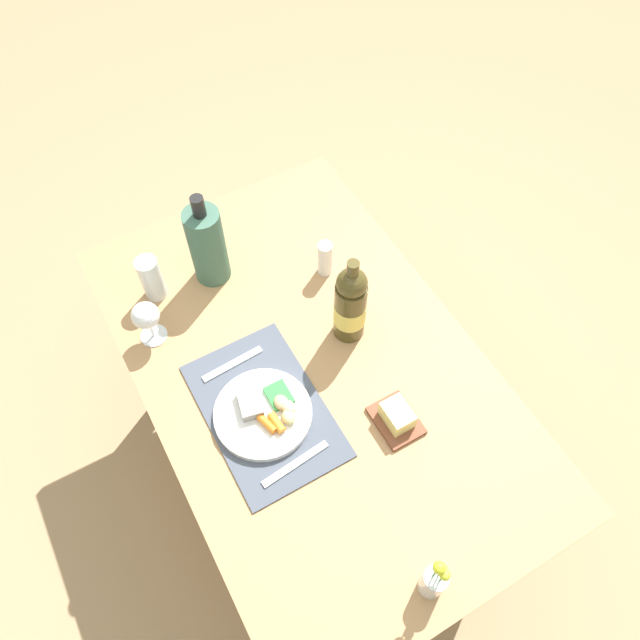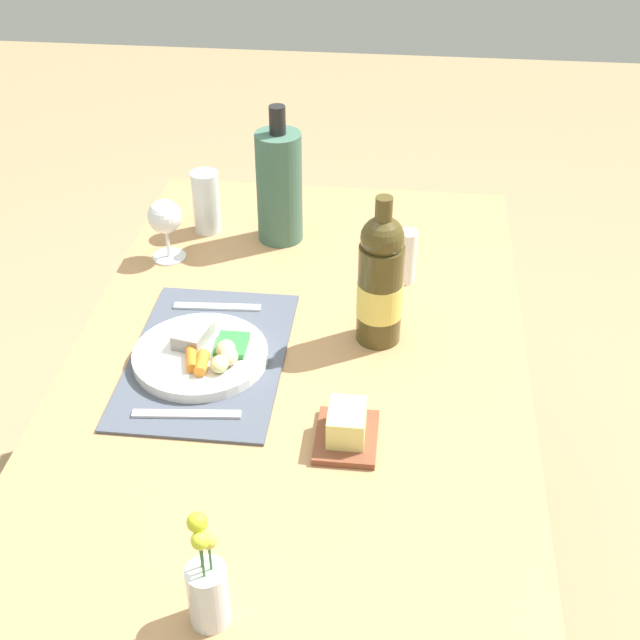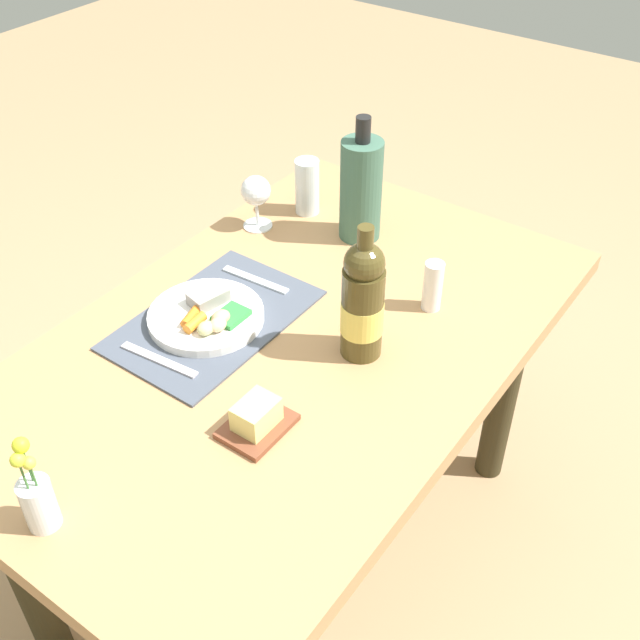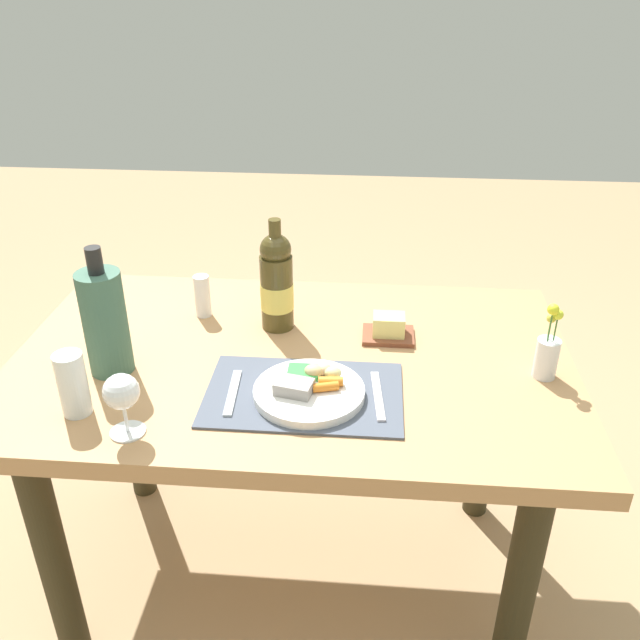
{
  "view_description": "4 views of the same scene",
  "coord_description": "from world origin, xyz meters",
  "px_view_note": "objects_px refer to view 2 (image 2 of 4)",
  "views": [
    {
      "loc": [
        0.69,
        -0.37,
        2.18
      ],
      "look_at": [
        -0.07,
        0.07,
        0.83
      ],
      "focal_mm": 35.01,
      "sensor_mm": 36.0,
      "label": 1
    },
    {
      "loc": [
        1.27,
        0.18,
        1.71
      ],
      "look_at": [
        0.02,
        0.04,
        0.83
      ],
      "focal_mm": 48.51,
      "sensor_mm": 36.0,
      "label": 2
    },
    {
      "loc": [
        0.95,
        0.77,
        1.79
      ],
      "look_at": [
        -0.05,
        0.05,
        0.78
      ],
      "focal_mm": 43.64,
      "sensor_mm": 36.0,
      "label": 3
    },
    {
      "loc": [
        0.19,
        -1.39,
        1.61
      ],
      "look_at": [
        0.07,
        0.03,
        0.83
      ],
      "focal_mm": 37.89,
      "sensor_mm": 36.0,
      "label": 4
    }
  ],
  "objects_px": {
    "butter_dish": "(347,428)",
    "salt_shaker": "(406,257)",
    "wine_glass": "(165,219)",
    "fork": "(217,307)",
    "flower_vase": "(207,587)",
    "dining_table": "(300,395)",
    "cooler_bottle": "(279,186)",
    "dinner_plate": "(202,354)",
    "knife": "(187,414)",
    "water_tumbler": "(207,206)",
    "wine_bottle": "(380,282)"
  },
  "relations": [
    {
      "from": "butter_dish",
      "to": "salt_shaker",
      "type": "bearing_deg",
      "value": 170.83
    },
    {
      "from": "wine_glass",
      "to": "butter_dish",
      "type": "bearing_deg",
      "value": 39.08
    },
    {
      "from": "fork",
      "to": "salt_shaker",
      "type": "relative_size",
      "value": 1.5
    },
    {
      "from": "salt_shaker",
      "to": "flower_vase",
      "type": "height_order",
      "value": "flower_vase"
    },
    {
      "from": "dining_table",
      "to": "cooler_bottle",
      "type": "xyz_separation_m",
      "value": [
        -0.41,
        -0.09,
        0.24
      ]
    },
    {
      "from": "dining_table",
      "to": "dinner_plate",
      "type": "distance_m",
      "value": 0.22
    },
    {
      "from": "fork",
      "to": "flower_vase",
      "type": "bearing_deg",
      "value": 7.69
    },
    {
      "from": "knife",
      "to": "salt_shaker",
      "type": "distance_m",
      "value": 0.59
    },
    {
      "from": "knife",
      "to": "wine_glass",
      "type": "xyz_separation_m",
      "value": [
        -0.51,
        -0.16,
        0.09
      ]
    },
    {
      "from": "dining_table",
      "to": "dinner_plate",
      "type": "relative_size",
      "value": 5.52
    },
    {
      "from": "dinner_plate",
      "to": "dining_table",
      "type": "bearing_deg",
      "value": 109.57
    },
    {
      "from": "knife",
      "to": "salt_shaker",
      "type": "bearing_deg",
      "value": 137.94
    },
    {
      "from": "water_tumbler",
      "to": "butter_dish",
      "type": "bearing_deg",
      "value": 29.45
    },
    {
      "from": "wine_bottle",
      "to": "knife",
      "type": "bearing_deg",
      "value": -49.28
    },
    {
      "from": "water_tumbler",
      "to": "cooler_bottle",
      "type": "distance_m",
      "value": 0.18
    },
    {
      "from": "dinner_plate",
      "to": "cooler_bottle",
      "type": "relative_size",
      "value": 0.79
    },
    {
      "from": "wine_bottle",
      "to": "wine_glass",
      "type": "xyz_separation_m",
      "value": [
        -0.24,
        -0.47,
        -0.03
      ]
    },
    {
      "from": "water_tumbler",
      "to": "knife",
      "type": "bearing_deg",
      "value": 9.12
    },
    {
      "from": "wine_bottle",
      "to": "cooler_bottle",
      "type": "xyz_separation_m",
      "value": [
        -0.36,
        -0.24,
        0.0
      ]
    },
    {
      "from": "knife",
      "to": "wine_glass",
      "type": "distance_m",
      "value": 0.54
    },
    {
      "from": "dinner_plate",
      "to": "wine_bottle",
      "type": "xyz_separation_m",
      "value": [
        -0.11,
        0.31,
        0.1
      ]
    },
    {
      "from": "water_tumbler",
      "to": "salt_shaker",
      "type": "distance_m",
      "value": 0.48
    },
    {
      "from": "wine_bottle",
      "to": "water_tumbler",
      "type": "distance_m",
      "value": 0.56
    },
    {
      "from": "dinner_plate",
      "to": "water_tumbler",
      "type": "xyz_separation_m",
      "value": [
        -0.49,
        -0.1,
        0.04
      ]
    },
    {
      "from": "dining_table",
      "to": "dinner_plate",
      "type": "bearing_deg",
      "value": -70.43
    },
    {
      "from": "dining_table",
      "to": "water_tumbler",
      "type": "height_order",
      "value": "water_tumbler"
    },
    {
      "from": "wine_glass",
      "to": "flower_vase",
      "type": "relative_size",
      "value": 0.73
    },
    {
      "from": "wine_glass",
      "to": "knife",
      "type": "bearing_deg",
      "value": 17.6
    },
    {
      "from": "dining_table",
      "to": "cooler_bottle",
      "type": "relative_size",
      "value": 4.38
    },
    {
      "from": "fork",
      "to": "cooler_bottle",
      "type": "xyz_separation_m",
      "value": [
        -0.3,
        0.08,
        0.12
      ]
    },
    {
      "from": "dinner_plate",
      "to": "wine_bottle",
      "type": "relative_size",
      "value": 0.83
    },
    {
      "from": "dining_table",
      "to": "fork",
      "type": "distance_m",
      "value": 0.24
    },
    {
      "from": "cooler_bottle",
      "to": "flower_vase",
      "type": "xyz_separation_m",
      "value": [
        1.0,
        0.06,
        -0.07
      ]
    },
    {
      "from": "cooler_bottle",
      "to": "dining_table",
      "type": "bearing_deg",
      "value": 12.97
    },
    {
      "from": "salt_shaker",
      "to": "knife",
      "type": "bearing_deg",
      "value": -36.66
    },
    {
      "from": "butter_dish",
      "to": "cooler_bottle",
      "type": "relative_size",
      "value": 0.42
    },
    {
      "from": "flower_vase",
      "to": "dinner_plate",
      "type": "bearing_deg",
      "value": -166.35
    },
    {
      "from": "dinner_plate",
      "to": "salt_shaker",
      "type": "height_order",
      "value": "salt_shaker"
    },
    {
      "from": "fork",
      "to": "salt_shaker",
      "type": "bearing_deg",
      "value": 109.06
    },
    {
      "from": "water_tumbler",
      "to": "flower_vase",
      "type": "distance_m",
      "value": 1.04
    },
    {
      "from": "dinner_plate",
      "to": "fork",
      "type": "distance_m",
      "value": 0.17
    },
    {
      "from": "dining_table",
      "to": "dinner_plate",
      "type": "height_order",
      "value": "dinner_plate"
    },
    {
      "from": "dining_table",
      "to": "water_tumbler",
      "type": "bearing_deg",
      "value": -148.25
    },
    {
      "from": "water_tumbler",
      "to": "flower_vase",
      "type": "height_order",
      "value": "flower_vase"
    },
    {
      "from": "dinner_plate",
      "to": "butter_dish",
      "type": "distance_m",
      "value": 0.33
    },
    {
      "from": "dining_table",
      "to": "salt_shaker",
      "type": "bearing_deg",
      "value": 144.13
    },
    {
      "from": "wine_bottle",
      "to": "water_tumbler",
      "type": "relative_size",
      "value": 2.06
    },
    {
      "from": "dining_table",
      "to": "water_tumbler",
      "type": "distance_m",
      "value": 0.53
    },
    {
      "from": "wine_bottle",
      "to": "salt_shaker",
      "type": "bearing_deg",
      "value": 167.87
    },
    {
      "from": "fork",
      "to": "water_tumbler",
      "type": "relative_size",
      "value": 1.2
    }
  ]
}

